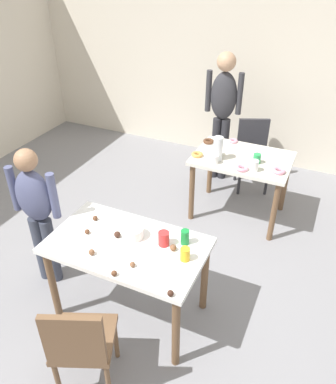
% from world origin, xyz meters
% --- Properties ---
extents(ground_plane, '(6.40, 6.40, 0.00)m').
position_xyz_m(ground_plane, '(0.00, 0.00, 0.00)').
color(ground_plane, gray).
extents(wall_back, '(6.40, 0.10, 2.60)m').
position_xyz_m(wall_back, '(0.00, 3.20, 1.30)').
color(wall_back, beige).
rests_on(wall_back, ground_plane).
extents(dining_table_near, '(1.21, 0.71, 0.75)m').
position_xyz_m(dining_table_near, '(0.01, -0.06, 0.64)').
color(dining_table_near, white).
rests_on(dining_table_near, ground_plane).
extents(dining_table_far, '(1.03, 0.74, 0.75)m').
position_xyz_m(dining_table_far, '(0.43, 1.70, 0.64)').
color(dining_table_far, silver).
rests_on(dining_table_far, ground_plane).
extents(chair_near_table, '(0.52, 0.52, 0.87)m').
position_xyz_m(chair_near_table, '(0.07, -0.79, 0.50)').
color(chair_near_table, brown).
rests_on(chair_near_table, ground_plane).
extents(chair_far_table, '(0.53, 0.53, 0.87)m').
position_xyz_m(chair_far_table, '(0.39, 2.42, 0.50)').
color(chair_far_table, '#2D2D33').
rests_on(chair_far_table, ground_plane).
extents(person_girl_near, '(0.46, 0.24, 1.35)m').
position_xyz_m(person_girl_near, '(-0.88, -0.04, 0.80)').
color(person_girl_near, '#383D4C').
rests_on(person_girl_near, ground_plane).
extents(person_adult_far, '(0.46, 0.24, 1.65)m').
position_xyz_m(person_adult_far, '(-0.05, 2.43, 1.00)').
color(person_adult_far, '#28282D').
rests_on(person_adult_far, ground_plane).
extents(mixing_bowl, '(0.17, 0.17, 0.08)m').
position_xyz_m(mixing_bowl, '(0.01, 0.03, 0.79)').
color(mixing_bowl, white).
rests_on(mixing_bowl, dining_table_near).
extents(soda_can, '(0.07, 0.07, 0.12)m').
position_xyz_m(soda_can, '(0.41, 0.13, 0.81)').
color(soda_can, '#198438').
rests_on(soda_can, dining_table_near).
extents(fork_near, '(0.17, 0.02, 0.01)m').
position_xyz_m(fork_near, '(0.04, -0.15, 0.75)').
color(fork_near, silver).
rests_on(fork_near, dining_table_near).
extents(cup_near_0, '(0.08, 0.08, 0.12)m').
position_xyz_m(cup_near_0, '(0.27, 0.05, 0.81)').
color(cup_near_0, red).
rests_on(cup_near_0, dining_table_near).
extents(cup_near_1, '(0.07, 0.07, 0.10)m').
position_xyz_m(cup_near_1, '(0.48, -0.04, 0.80)').
color(cup_near_1, yellow).
rests_on(cup_near_1, dining_table_near).
extents(cake_ball_0, '(0.04, 0.04, 0.04)m').
position_xyz_m(cake_ball_0, '(0.17, -0.26, 0.77)').
color(cake_ball_0, brown).
rests_on(cake_ball_0, dining_table_near).
extents(cake_ball_1, '(0.05, 0.05, 0.05)m').
position_xyz_m(cake_ball_1, '(0.36, 0.02, 0.77)').
color(cake_ball_1, brown).
rests_on(cake_ball_1, dining_table_near).
extents(cake_ball_2, '(0.04, 0.04, 0.04)m').
position_xyz_m(cake_ball_2, '(0.10, -0.39, 0.77)').
color(cake_ball_2, brown).
rests_on(cake_ball_2, dining_table_near).
extents(cake_ball_3, '(0.04, 0.04, 0.04)m').
position_xyz_m(cake_ball_3, '(-0.33, -0.09, 0.77)').
color(cake_ball_3, brown).
rests_on(cake_ball_3, dining_table_near).
extents(cake_ball_4, '(0.05, 0.05, 0.05)m').
position_xyz_m(cake_ball_4, '(-0.09, -0.03, 0.78)').
color(cake_ball_4, '#3D2319').
rests_on(cake_ball_4, dining_table_near).
extents(cake_ball_5, '(0.04, 0.04, 0.04)m').
position_xyz_m(cake_ball_5, '(0.53, -0.39, 0.77)').
color(cake_ball_5, '#3D2319').
rests_on(cake_ball_5, dining_table_near).
extents(cake_ball_6, '(0.04, 0.04, 0.04)m').
position_xyz_m(cake_ball_6, '(-0.37, 0.08, 0.77)').
color(cake_ball_6, brown).
rests_on(cake_ball_6, dining_table_near).
extents(cake_ball_7, '(0.05, 0.05, 0.05)m').
position_xyz_m(cake_ball_7, '(-0.16, -0.28, 0.77)').
color(cake_ball_7, brown).
rests_on(cake_ball_7, dining_table_near).
extents(pitcher_far, '(0.10, 0.10, 0.26)m').
position_xyz_m(pitcher_far, '(0.20, 1.53, 0.88)').
color(pitcher_far, white).
rests_on(pitcher_far, dining_table_far).
extents(cup_far_0, '(0.08, 0.08, 0.09)m').
position_xyz_m(cup_far_0, '(0.20, 1.44, 0.80)').
color(cup_far_0, white).
rests_on(cup_far_0, dining_table_far).
extents(cup_far_1, '(0.08, 0.08, 0.10)m').
position_xyz_m(cup_far_1, '(0.60, 1.62, 0.80)').
color(cup_far_1, green).
rests_on(cup_far_1, dining_table_far).
extents(cup_far_2, '(0.08, 0.08, 0.12)m').
position_xyz_m(cup_far_2, '(0.61, 1.45, 0.81)').
color(cup_far_2, white).
rests_on(cup_far_2, dining_table_far).
extents(donut_far_0, '(0.11, 0.11, 0.03)m').
position_xyz_m(donut_far_0, '(0.23, 2.01, 0.77)').
color(donut_far_0, pink).
rests_on(donut_far_0, dining_table_far).
extents(donut_far_1, '(0.12, 0.12, 0.04)m').
position_xyz_m(donut_far_1, '(-0.02, 1.88, 0.77)').
color(donut_far_1, brown).
rests_on(donut_far_1, dining_table_far).
extents(donut_far_2, '(0.13, 0.13, 0.04)m').
position_xyz_m(donut_far_2, '(0.50, 1.42, 0.77)').
color(donut_far_2, pink).
rests_on(donut_far_2, dining_table_far).
extents(donut_far_3, '(0.11, 0.11, 0.03)m').
position_xyz_m(donut_far_3, '(0.19, 1.65, 0.77)').
color(donut_far_3, white).
rests_on(donut_far_3, dining_table_far).
extents(donut_far_4, '(0.14, 0.14, 0.04)m').
position_xyz_m(donut_far_4, '(0.85, 1.52, 0.77)').
color(donut_far_4, pink).
rests_on(donut_far_4, dining_table_far).
extents(donut_far_5, '(0.13, 0.13, 0.04)m').
position_xyz_m(donut_far_5, '(-0.02, 1.51, 0.77)').
color(donut_far_5, gold).
rests_on(donut_far_5, dining_table_far).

